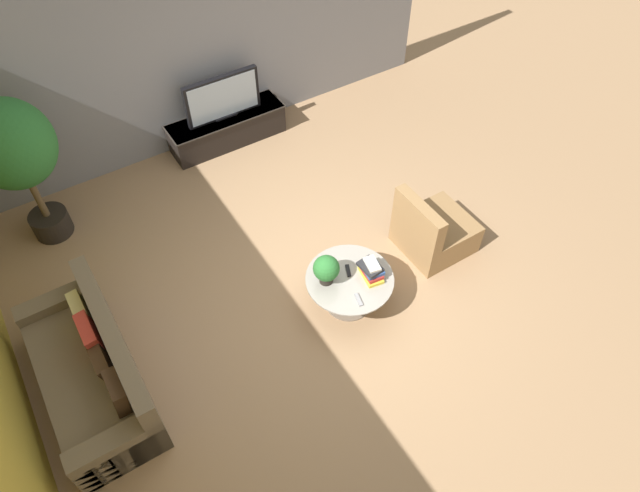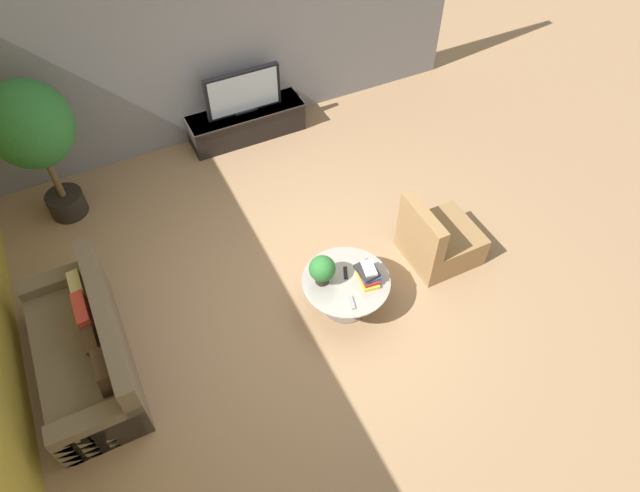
{
  "view_description": "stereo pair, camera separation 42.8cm",
  "coord_description": "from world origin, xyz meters",
  "px_view_note": "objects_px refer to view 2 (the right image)",
  "views": [
    {
      "loc": [
        -2.1,
        -3.33,
        5.3
      ],
      "look_at": [
        0.08,
        0.12,
        0.55
      ],
      "focal_mm": 32.0,
      "sensor_mm": 36.0,
      "label": 1
    },
    {
      "loc": [
        -1.73,
        -3.54,
        5.3
      ],
      "look_at": [
        0.08,
        0.12,
        0.55
      ],
      "focal_mm": 32.0,
      "sensor_mm": 36.0,
      "label": 2
    }
  ],
  "objects_px": {
    "armchair_wicker": "(438,240)",
    "television": "(243,92)",
    "media_console": "(247,123)",
    "potted_plant_tabletop": "(322,269)",
    "potted_palm_tall": "(32,130)",
    "coffee_table": "(346,288)",
    "couch_by_wall": "(87,350)"
  },
  "relations": [
    {
      "from": "armchair_wicker",
      "to": "television",
      "type": "bearing_deg",
      "value": 20.59
    },
    {
      "from": "media_console",
      "to": "potted_plant_tabletop",
      "type": "height_order",
      "value": "potted_plant_tabletop"
    },
    {
      "from": "potted_palm_tall",
      "to": "media_console",
      "type": "bearing_deg",
      "value": 9.6
    },
    {
      "from": "television",
      "to": "coffee_table",
      "type": "bearing_deg",
      "value": -92.31
    },
    {
      "from": "coffee_table",
      "to": "television",
      "type": "bearing_deg",
      "value": 87.69
    },
    {
      "from": "media_console",
      "to": "couch_by_wall",
      "type": "xyz_separation_m",
      "value": [
        -2.81,
        -2.82,
        0.06
      ]
    },
    {
      "from": "media_console",
      "to": "armchair_wicker",
      "type": "height_order",
      "value": "armchair_wicker"
    },
    {
      "from": "television",
      "to": "couch_by_wall",
      "type": "bearing_deg",
      "value": -134.95
    },
    {
      "from": "potted_palm_tall",
      "to": "couch_by_wall",
      "type": "bearing_deg",
      "value": -94.29
    },
    {
      "from": "couch_by_wall",
      "to": "television",
      "type": "bearing_deg",
      "value": 135.05
    },
    {
      "from": "media_console",
      "to": "potted_plant_tabletop",
      "type": "relative_size",
      "value": 4.7
    },
    {
      "from": "media_console",
      "to": "potted_palm_tall",
      "type": "xyz_separation_m",
      "value": [
        -2.64,
        -0.45,
        1.08
      ]
    },
    {
      "from": "television",
      "to": "media_console",
      "type": "bearing_deg",
      "value": 90.0
    },
    {
      "from": "media_console",
      "to": "coffee_table",
      "type": "relative_size",
      "value": 1.76
    },
    {
      "from": "television",
      "to": "coffee_table",
      "type": "distance_m",
      "value": 3.33
    },
    {
      "from": "couch_by_wall",
      "to": "potted_palm_tall",
      "type": "distance_m",
      "value": 2.59
    },
    {
      "from": "television",
      "to": "potted_plant_tabletop",
      "type": "bearing_deg",
      "value": -96.54
    },
    {
      "from": "armchair_wicker",
      "to": "coffee_table",
      "type": "bearing_deg",
      "value": 96.94
    },
    {
      "from": "coffee_table",
      "to": "armchair_wicker",
      "type": "relative_size",
      "value": 1.11
    },
    {
      "from": "media_console",
      "to": "coffee_table",
      "type": "height_order",
      "value": "coffee_table"
    },
    {
      "from": "media_console",
      "to": "potted_palm_tall",
      "type": "relative_size",
      "value": 0.88
    },
    {
      "from": "couch_by_wall",
      "to": "armchair_wicker",
      "type": "height_order",
      "value": "armchair_wicker"
    },
    {
      "from": "armchair_wicker",
      "to": "potted_palm_tall",
      "type": "xyz_separation_m",
      "value": [
        -3.81,
        2.69,
        1.03
      ]
    },
    {
      "from": "television",
      "to": "potted_plant_tabletop",
      "type": "height_order",
      "value": "television"
    },
    {
      "from": "couch_by_wall",
      "to": "armchair_wicker",
      "type": "distance_m",
      "value": 4.0
    },
    {
      "from": "coffee_table",
      "to": "couch_by_wall",
      "type": "relative_size",
      "value": 0.49
    },
    {
      "from": "media_console",
      "to": "couch_by_wall",
      "type": "distance_m",
      "value": 3.98
    },
    {
      "from": "media_console",
      "to": "potted_palm_tall",
      "type": "bearing_deg",
      "value": -170.4
    },
    {
      "from": "potted_plant_tabletop",
      "to": "couch_by_wall",
      "type": "bearing_deg",
      "value": 171.33
    },
    {
      "from": "armchair_wicker",
      "to": "potted_plant_tabletop",
      "type": "xyz_separation_m",
      "value": [
        -1.54,
        -0.05,
        0.37
      ]
    },
    {
      "from": "armchair_wicker",
      "to": "media_console",
      "type": "bearing_deg",
      "value": 20.58
    },
    {
      "from": "television",
      "to": "potted_palm_tall",
      "type": "xyz_separation_m",
      "value": [
        -2.64,
        -0.44,
        0.56
      ]
    }
  ]
}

